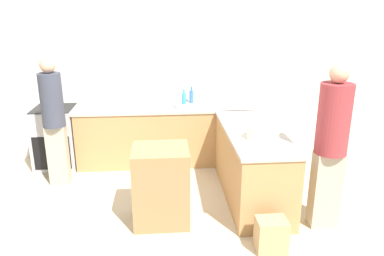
% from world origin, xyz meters
% --- Properties ---
extents(ground_plane, '(14.00, 14.00, 0.00)m').
position_xyz_m(ground_plane, '(0.00, 0.00, 0.00)').
color(ground_plane, beige).
extents(wall_back, '(8.00, 0.06, 2.70)m').
position_xyz_m(wall_back, '(0.00, 2.14, 1.35)').
color(wall_back, silver).
rests_on(wall_back, ground_plane).
extents(counter_back, '(2.78, 0.69, 0.91)m').
position_xyz_m(counter_back, '(0.00, 1.78, 0.46)').
color(counter_back, tan).
rests_on(counter_back, ground_plane).
extents(counter_peninsula, '(0.69, 1.86, 0.91)m').
position_xyz_m(counter_peninsula, '(1.04, 0.53, 0.46)').
color(counter_peninsula, tan).
rests_on(counter_peninsula, ground_plane).
extents(range_oven, '(0.63, 0.66, 0.92)m').
position_xyz_m(range_oven, '(-1.71, 1.78, 0.46)').
color(range_oven, '#ADADB2').
rests_on(range_oven, ground_plane).
extents(island_table, '(0.62, 0.56, 0.89)m').
position_xyz_m(island_table, '(-0.11, 0.04, 0.44)').
color(island_table, '#997047').
rests_on(island_table, ground_plane).
extents(mixing_bowl, '(0.32, 0.32, 0.15)m').
position_xyz_m(mixing_bowl, '(1.05, 0.21, 0.98)').
color(mixing_bowl, white).
rests_on(mixing_bowl, counter_peninsula).
extents(water_bottle_blue, '(0.07, 0.07, 0.27)m').
position_xyz_m(water_bottle_blue, '(0.39, 1.97, 1.01)').
color(water_bottle_blue, '#386BB7').
rests_on(water_bottle_blue, counter_back).
extents(dish_soap_bottle, '(0.06, 0.06, 0.24)m').
position_xyz_m(dish_soap_bottle, '(0.27, 1.91, 1.00)').
color(dish_soap_bottle, '#338CBF').
rests_on(dish_soap_bottle, counter_back).
extents(vinegar_bottle_clear, '(0.08, 0.08, 0.24)m').
position_xyz_m(vinegar_bottle_clear, '(0.17, 1.64, 1.00)').
color(vinegar_bottle_clear, silver).
rests_on(vinegar_bottle_clear, counter_back).
extents(person_by_range, '(0.29, 0.29, 1.75)m').
position_xyz_m(person_by_range, '(-1.52, 1.11, 0.97)').
color(person_by_range, '#ADA38E').
rests_on(person_by_range, ground_plane).
extents(person_at_peninsula, '(0.34, 0.34, 1.83)m').
position_xyz_m(person_at_peninsula, '(1.70, -0.21, 1.00)').
color(person_at_peninsula, '#ADA38E').
rests_on(person_at_peninsula, ground_plane).
extents(paper_bag, '(0.31, 0.24, 0.35)m').
position_xyz_m(paper_bag, '(0.98, -0.62, 0.17)').
color(paper_bag, tan).
rests_on(paper_bag, ground_plane).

